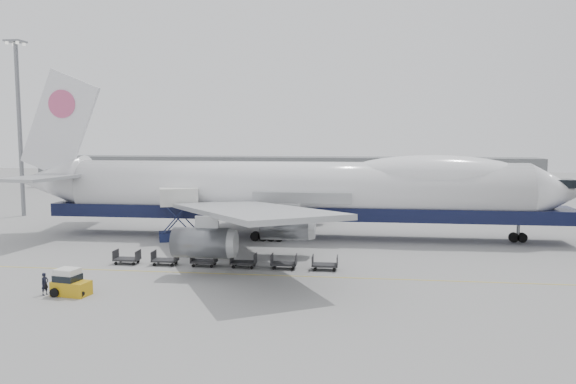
# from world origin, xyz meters

# --- Properties ---
(ground) EXTENTS (260.00, 260.00, 0.00)m
(ground) POSITION_xyz_m (0.00, 0.00, 0.00)
(ground) COLOR gray
(ground) RESTS_ON ground
(apron_line) EXTENTS (60.00, 0.15, 0.01)m
(apron_line) POSITION_xyz_m (0.00, -6.00, 0.01)
(apron_line) COLOR gold
(apron_line) RESTS_ON ground
(hangar) EXTENTS (110.00, 8.00, 7.00)m
(hangar) POSITION_xyz_m (-10.00, 70.00, 3.50)
(hangar) COLOR slate
(hangar) RESTS_ON ground
(floodlight_mast) EXTENTS (2.40, 2.40, 25.43)m
(floodlight_mast) POSITION_xyz_m (-42.00, 24.00, 14.27)
(floodlight_mast) COLOR slate
(floodlight_mast) RESTS_ON ground
(airliner) EXTENTS (67.00, 55.30, 19.98)m
(airliner) POSITION_xyz_m (0.64, 12.00, 5.62)
(airliner) COLOR white
(airliner) RESTS_ON ground
(catering_truck) EXTENTS (5.01, 4.21, 6.00)m
(catering_truck) POSITION_xyz_m (-13.05, 8.48, 3.43)
(catering_truck) COLOR #1A234E
(catering_truck) RESTS_ON ground
(baggage_tug) EXTENTS (2.97, 1.93, 2.02)m
(baggage_tug) POSITION_xyz_m (-14.34, -13.73, 0.90)
(baggage_tug) COLOR #C69512
(baggage_tug) RESTS_ON ground
(ground_worker) EXTENTS (0.60, 0.72, 1.71)m
(ground_worker) POSITION_xyz_m (-16.22, -13.95, 0.85)
(ground_worker) COLOR black
(ground_worker) RESTS_ON ground
(traffic_cone) EXTENTS (0.35, 0.35, 0.51)m
(traffic_cone) POSITION_xyz_m (-15.49, -11.07, 0.24)
(traffic_cone) COLOR orange
(traffic_cone) RESTS_ON ground
(dolly_0) EXTENTS (2.30, 1.35, 1.30)m
(dolly_0) POSITION_xyz_m (-14.22, -3.48, 0.53)
(dolly_0) COLOR #2D2D30
(dolly_0) RESTS_ON ground
(dolly_1) EXTENTS (2.30, 1.35, 1.30)m
(dolly_1) POSITION_xyz_m (-10.52, -3.48, 0.53)
(dolly_1) COLOR #2D2D30
(dolly_1) RESTS_ON ground
(dolly_2) EXTENTS (2.30, 1.35, 1.30)m
(dolly_2) POSITION_xyz_m (-6.81, -3.48, 0.53)
(dolly_2) COLOR #2D2D30
(dolly_2) RESTS_ON ground
(dolly_3) EXTENTS (2.30, 1.35, 1.30)m
(dolly_3) POSITION_xyz_m (-3.10, -3.48, 0.53)
(dolly_3) COLOR #2D2D30
(dolly_3) RESTS_ON ground
(dolly_4) EXTENTS (2.30, 1.35, 1.30)m
(dolly_4) POSITION_xyz_m (0.60, -3.48, 0.53)
(dolly_4) COLOR #2D2D30
(dolly_4) RESTS_ON ground
(dolly_5) EXTENTS (2.30, 1.35, 1.30)m
(dolly_5) POSITION_xyz_m (4.31, -3.48, 0.53)
(dolly_5) COLOR #2D2D30
(dolly_5) RESTS_ON ground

